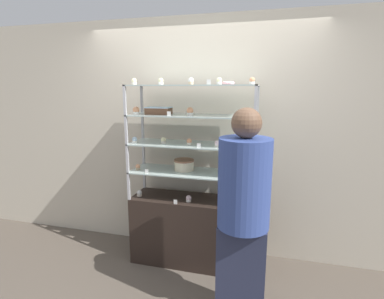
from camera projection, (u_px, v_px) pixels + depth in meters
name	position (u px, v px, depth m)	size (l,w,h in m)	color
ground_plane	(192.00, 261.00, 3.27)	(20.00, 20.00, 0.00)	brown
back_wall	(200.00, 139.00, 3.34)	(8.00, 0.05, 2.60)	beige
display_base	(192.00, 230.00, 3.20)	(1.27, 0.42, 0.72)	black
display_riser_lower	(192.00, 174.00, 3.07)	(1.27, 0.42, 0.29)	#B7B7BC
display_riser_middle	(192.00, 146.00, 3.01)	(1.27, 0.42, 0.29)	#B7B7BC
display_riser_upper	(192.00, 117.00, 2.95)	(1.27, 0.42, 0.29)	#B7B7BC
display_riser_top	(192.00, 87.00, 2.90)	(1.27, 0.42, 0.29)	#B7B7BC
layer_cake_centerpiece	(184.00, 165.00, 3.12)	(0.21, 0.21, 0.11)	beige
sheet_cake_frosted	(159.00, 111.00, 3.03)	(0.25, 0.16, 0.07)	brown
cupcake_0	(139.00, 193.00, 3.19)	(0.05, 0.05, 0.07)	beige
cupcake_1	(189.00, 199.00, 3.04)	(0.05, 0.05, 0.07)	white
cupcake_2	(247.00, 204.00, 2.90)	(0.05, 0.05, 0.07)	beige
price_tag_0	(175.00, 202.00, 2.97)	(0.04, 0.00, 0.04)	white
cupcake_3	(138.00, 167.00, 3.14)	(0.05, 0.05, 0.06)	#CCB28C
cupcake_4	(248.00, 174.00, 2.88)	(0.05, 0.05, 0.06)	white
price_tag_1	(147.00, 172.00, 2.99)	(0.04, 0.00, 0.04)	white
cupcake_5	(135.00, 140.00, 3.05)	(0.05, 0.05, 0.06)	white
cupcake_6	(163.00, 140.00, 3.03)	(0.05, 0.05, 0.06)	beige
cupcake_7	(189.00, 142.00, 2.95)	(0.05, 0.05, 0.06)	beige
cupcake_8	(217.00, 144.00, 2.84)	(0.05, 0.05, 0.06)	beige
cupcake_9	(248.00, 146.00, 2.75)	(0.05, 0.05, 0.06)	#CCB28C
price_tag_2	(199.00, 146.00, 2.80)	(0.04, 0.00, 0.04)	white
cupcake_10	(136.00, 111.00, 3.00)	(0.07, 0.07, 0.08)	white
cupcake_11	(190.00, 112.00, 2.89)	(0.07, 0.07, 0.08)	white
cupcake_12	(250.00, 113.00, 2.71)	(0.07, 0.07, 0.08)	#CCB28C
price_tag_3	(169.00, 114.00, 2.81)	(0.04, 0.00, 0.04)	white
cupcake_13	(134.00, 82.00, 2.94)	(0.05, 0.05, 0.06)	beige
cupcake_14	(161.00, 81.00, 2.89)	(0.05, 0.05, 0.06)	white
cupcake_15	(191.00, 81.00, 2.80)	(0.05, 0.05, 0.06)	#CCB28C
cupcake_16	(219.00, 81.00, 2.74)	(0.05, 0.05, 0.06)	white
cupcake_17	(252.00, 81.00, 2.70)	(0.05, 0.05, 0.06)	white
price_tag_4	(209.00, 82.00, 2.66)	(0.04, 0.00, 0.04)	white
donut_glazed	(228.00, 83.00, 2.78)	(0.12, 0.12, 0.03)	#EFB2BC
customer_figure	(243.00, 211.00, 2.31)	(0.40, 0.40, 1.72)	#282D47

